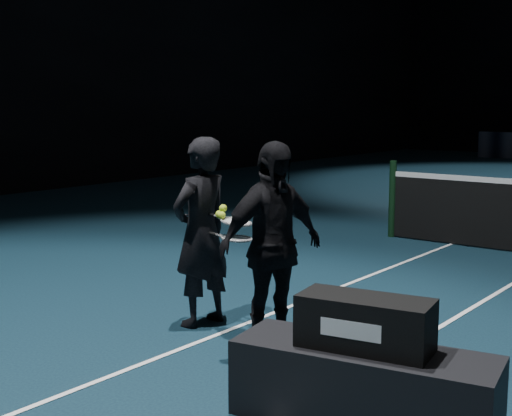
# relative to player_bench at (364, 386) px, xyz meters

# --- Properties ---
(net_post_left) EXTENTS (0.10, 0.10, 1.10)m
(net_post_left) POSITION_rel_player_bench_xyz_m (-2.69, 5.57, 0.31)
(net_post_left) COLOR black
(net_post_left) RESTS_ON floor
(player_bench) EXTENTS (1.64, 0.80, 0.47)m
(player_bench) POSITION_rel_player_bench_xyz_m (0.00, 0.00, 0.00)
(player_bench) COLOR black
(player_bench) RESTS_ON floor
(racket_bag) EXTENTS (0.83, 0.47, 0.31)m
(racket_bag) POSITION_rel_player_bench_xyz_m (0.00, 0.00, 0.39)
(racket_bag) COLOR black
(racket_bag) RESTS_ON player_bench
(bag_signature) EXTENTS (0.36, 0.07, 0.10)m
(bag_signature) POSITION_rel_player_bench_xyz_m (0.00, -0.17, 0.39)
(bag_signature) COLOR white
(bag_signature) RESTS_ON racket_bag
(player_a) EXTENTS (0.43, 0.62, 1.63)m
(player_a) POSITION_rel_player_bench_xyz_m (-2.08, 0.85, 0.58)
(player_a) COLOR black
(player_a) RESTS_ON floor
(player_b) EXTENTS (0.64, 1.03, 1.63)m
(player_b) POSITION_rel_player_bench_xyz_m (-1.24, 0.74, 0.58)
(player_b) COLOR black
(player_b) RESTS_ON floor
(racket_lower) EXTENTS (0.70, 0.31, 0.03)m
(racket_lower) POSITION_rel_player_bench_xyz_m (-1.64, 0.79, 0.59)
(racket_lower) COLOR black
(racket_lower) RESTS_ON player_a
(racket_upper) EXTENTS (0.69, 0.26, 0.10)m
(racket_upper) POSITION_rel_player_bench_xyz_m (-1.68, 0.84, 0.71)
(racket_upper) COLOR black
(racket_upper) RESTS_ON player_b
(tennis_balls) EXTENTS (0.12, 0.10, 0.12)m
(tennis_balls) POSITION_rel_player_bench_xyz_m (-1.83, 0.82, 0.78)
(tennis_balls) COLOR #BDD52D
(tennis_balls) RESTS_ON racket_upper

